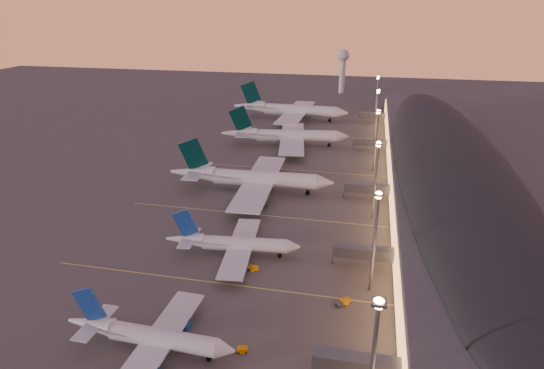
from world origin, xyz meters
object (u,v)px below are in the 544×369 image
(airliner_narrow_south, at_px, (149,336))
(airliner_wide_mid, at_px, (285,136))
(airliner_narrow_north, at_px, (233,244))
(baggage_tug_a, at_px, (240,350))
(baggage_tug_d, at_px, (344,302))
(airliner_wide_near, at_px, (250,178))
(baggage_tug_c, at_px, (252,268))
(airliner_wide_far, at_px, (290,110))
(radar_tower, at_px, (343,64))

(airliner_narrow_south, relative_size, airliner_wide_mid, 0.58)
(airliner_narrow_south, relative_size, airliner_narrow_north, 0.97)
(baggage_tug_a, distance_m, baggage_tug_d, 27.45)
(airliner_wide_near, xyz_separation_m, baggage_tug_c, (13.92, -51.56, -4.51))
(baggage_tug_a, height_order, baggage_tug_c, baggage_tug_c)
(baggage_tug_a, bearing_deg, airliner_wide_mid, 81.73)
(baggage_tug_c, relative_size, baggage_tug_d, 1.04)
(airliner_wide_far, distance_m, radar_tower, 97.77)
(airliner_wide_near, height_order, baggage_tug_a, airliner_wide_near)
(airliner_wide_near, bearing_deg, airliner_wide_far, 90.31)
(airliner_narrow_south, xyz_separation_m, airliner_narrow_north, (5.45, 38.99, 0.11))
(airliner_wide_near, distance_m, radar_tower, 207.34)
(airliner_narrow_south, xyz_separation_m, airliner_wide_far, (-7.09, 196.64, 2.34))
(airliner_wide_far, height_order, baggage_tug_c, airliner_wide_far)
(baggage_tug_d, bearing_deg, baggage_tug_c, 111.95)
(airliner_wide_mid, relative_size, airliner_wide_far, 0.89)
(baggage_tug_d, bearing_deg, airliner_narrow_south, 165.65)
(airliner_narrow_south, height_order, airliner_wide_far, airliner_wide_far)
(radar_tower, bearing_deg, airliner_wide_near, -95.02)
(airliner_wide_mid, distance_m, airliner_wide_far, 54.21)
(airliner_wide_near, bearing_deg, airliner_wide_mid, 85.75)
(airliner_wide_far, relative_size, baggage_tug_d, 18.62)
(airliner_narrow_north, distance_m, radar_tower, 252.06)
(airliner_narrow_south, distance_m, airliner_wide_mid, 142.94)
(baggage_tug_a, bearing_deg, radar_tower, 74.84)
(airliner_narrow_north, xyz_separation_m, baggage_tug_d, (31.27, -15.89, -2.92))
(airliner_wide_mid, xyz_separation_m, radar_tower, (16.28, 147.20, 16.81))
(airliner_wide_mid, bearing_deg, baggage_tug_a, -91.70)
(airliner_narrow_north, relative_size, airliner_wide_far, 0.54)
(airliner_wide_mid, height_order, baggage_tug_c, airliner_wide_mid)
(airliner_wide_far, relative_size, baggage_tug_c, 17.89)
(airliner_narrow_south, relative_size, baggage_tug_c, 9.35)
(baggage_tug_c, bearing_deg, airliner_wide_near, 109.59)
(airliner_wide_mid, distance_m, baggage_tug_d, 125.35)
(airliner_wide_mid, bearing_deg, airliner_narrow_north, -95.95)
(airliner_narrow_south, bearing_deg, baggage_tug_c, 70.85)
(airliner_narrow_south, distance_m, baggage_tug_d, 43.47)
(radar_tower, distance_m, baggage_tug_a, 287.61)
(airliner_wide_far, bearing_deg, airliner_narrow_north, -83.29)
(baggage_tug_d, bearing_deg, baggage_tug_a, 179.57)
(airliner_narrow_south, relative_size, radar_tower, 1.10)
(baggage_tug_d, bearing_deg, airliner_narrow_north, 106.54)
(airliner_wide_near, xyz_separation_m, baggage_tug_d, (38.28, -61.17, -4.51))
(airliner_wide_mid, relative_size, baggage_tug_a, 18.03)
(airliner_wide_near, xyz_separation_m, radar_tower, (18.07, 205.86, 16.85))
(airliner_wide_near, xyz_separation_m, airliner_wide_far, (-5.53, 112.37, 0.65))
(airliner_wide_mid, relative_size, baggage_tug_d, 16.64)
(airliner_narrow_south, height_order, baggage_tug_a, airliner_narrow_south)
(airliner_wide_near, height_order, airliner_wide_far, airliner_wide_far)
(airliner_narrow_south, distance_m, airliner_wide_near, 84.30)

